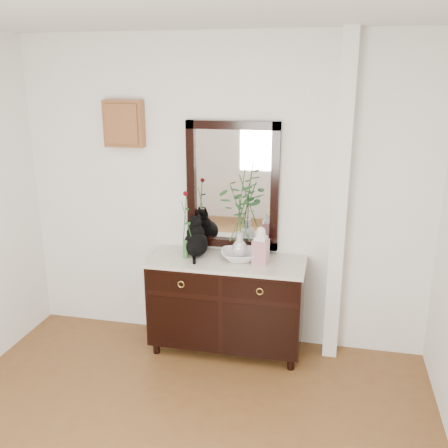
% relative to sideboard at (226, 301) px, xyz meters
% --- Properties ---
extents(wall_back, '(3.60, 0.04, 2.70)m').
position_rel_sideboard_xyz_m(wall_back, '(-0.10, 0.25, 0.88)').
color(wall_back, white).
rests_on(wall_back, ground).
extents(pilaster, '(0.12, 0.20, 2.70)m').
position_rel_sideboard_xyz_m(pilaster, '(0.90, 0.17, 0.88)').
color(pilaster, white).
rests_on(pilaster, ground).
extents(sideboard, '(1.33, 0.52, 0.82)m').
position_rel_sideboard_xyz_m(sideboard, '(0.00, 0.00, 0.00)').
color(sideboard, black).
rests_on(sideboard, ground).
extents(wall_mirror, '(0.80, 0.06, 1.10)m').
position_rel_sideboard_xyz_m(wall_mirror, '(-0.00, 0.24, 0.97)').
color(wall_mirror, black).
rests_on(wall_mirror, wall_back).
extents(key_cabinet, '(0.35, 0.10, 0.40)m').
position_rel_sideboard_xyz_m(key_cabinet, '(-0.95, 0.21, 1.48)').
color(key_cabinet, brown).
rests_on(key_cabinet, wall_back).
extents(cat, '(0.32, 0.35, 0.34)m').
position_rel_sideboard_xyz_m(cat, '(-0.29, 0.07, 0.55)').
color(cat, black).
rests_on(cat, sideboard).
extents(lotus_bowl, '(0.39, 0.39, 0.08)m').
position_rel_sideboard_xyz_m(lotus_bowl, '(0.10, 0.04, 0.42)').
color(lotus_bowl, white).
rests_on(lotus_bowl, sideboard).
extents(vase_branches, '(0.48, 0.48, 0.77)m').
position_rel_sideboard_xyz_m(vase_branches, '(0.10, 0.04, 0.78)').
color(vase_branches, silver).
rests_on(vase_branches, lotus_bowl).
extents(bud_vase_rose, '(0.08, 0.08, 0.60)m').
position_rel_sideboard_xyz_m(bud_vase_rose, '(-0.35, -0.02, 0.68)').
color(bud_vase_rose, '#386F34').
rests_on(bud_vase_rose, sideboard).
extents(ginger_jar, '(0.14, 0.14, 0.33)m').
position_rel_sideboard_xyz_m(ginger_jar, '(0.29, -0.01, 0.54)').
color(ginger_jar, silver).
rests_on(ginger_jar, sideboard).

